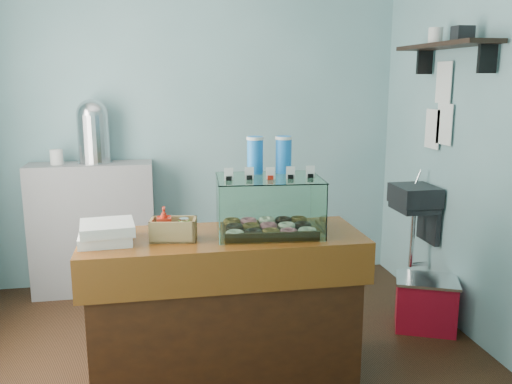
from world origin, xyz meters
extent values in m
plane|color=black|center=(0.00, 0.00, 0.00)|extent=(3.50, 3.50, 0.00)
cube|color=#6E9DA1|center=(0.00, 1.50, 1.40)|extent=(3.50, 0.04, 2.80)
cube|color=#6E9DA1|center=(0.00, -1.50, 1.40)|extent=(3.50, 0.04, 2.80)
cube|color=#6E9DA1|center=(1.75, 0.00, 1.40)|extent=(0.04, 3.00, 2.80)
cube|color=black|center=(1.58, 0.55, 0.90)|extent=(0.30, 0.35, 0.15)
cube|color=black|center=(1.71, 0.55, 0.70)|extent=(0.04, 0.30, 0.35)
cylinder|color=silver|center=(1.65, 0.65, 1.02)|extent=(0.02, 0.02, 0.12)
cylinder|color=silver|center=(1.58, 0.55, 0.55)|extent=(0.04, 0.04, 0.45)
cube|color=black|center=(1.60, 0.30, 2.00)|extent=(0.25, 1.00, 0.03)
cube|color=black|center=(1.67, -0.10, 1.90)|extent=(0.12, 0.03, 0.18)
cube|color=black|center=(1.67, 0.70, 1.90)|extent=(0.12, 0.03, 0.18)
cube|color=white|center=(1.73, 0.45, 1.45)|extent=(0.01, 0.21, 0.30)
cube|color=white|center=(1.73, 0.62, 1.40)|extent=(0.01, 0.21, 0.30)
cube|color=white|center=(1.73, 0.50, 1.75)|extent=(0.01, 0.21, 0.30)
cube|color=#421E0C|center=(0.00, -0.25, 0.42)|extent=(1.50, 0.56, 0.84)
cube|color=#532E0B|center=(0.00, -0.25, 0.87)|extent=(1.60, 0.60, 0.06)
cube|color=#532E0B|center=(0.00, -0.53, 0.75)|extent=(1.60, 0.04, 0.18)
cube|color=gray|center=(-0.90, 1.32, 0.55)|extent=(1.00, 0.32, 1.10)
cube|color=#362010|center=(0.27, -0.24, 0.91)|extent=(0.56, 0.42, 0.02)
torus|color=silver|center=(0.05, -0.35, 0.94)|extent=(0.10, 0.10, 0.03)
torus|color=black|center=(0.15, -0.36, 0.94)|extent=(0.10, 0.10, 0.03)
torus|color=brown|center=(0.26, -0.37, 0.94)|extent=(0.10, 0.10, 0.03)
torus|color=#C95E79|center=(0.36, -0.37, 0.94)|extent=(0.10, 0.10, 0.03)
torus|color=silver|center=(0.46, -0.38, 0.94)|extent=(0.10, 0.10, 0.03)
torus|color=black|center=(0.06, -0.22, 0.94)|extent=(0.10, 0.10, 0.03)
torus|color=brown|center=(0.16, -0.23, 0.94)|extent=(0.10, 0.10, 0.03)
torus|color=#C95E79|center=(0.27, -0.24, 0.94)|extent=(0.10, 0.10, 0.03)
torus|color=silver|center=(0.37, -0.25, 0.94)|extent=(0.10, 0.10, 0.03)
torus|color=black|center=(0.47, -0.26, 0.94)|extent=(0.10, 0.10, 0.03)
torus|color=brown|center=(0.07, -0.10, 0.94)|extent=(0.10, 0.10, 0.03)
torus|color=#C95E79|center=(0.17, -0.10, 0.94)|extent=(0.10, 0.10, 0.03)
torus|color=silver|center=(0.28, -0.11, 0.94)|extent=(0.10, 0.10, 0.03)
torus|color=black|center=(0.38, -0.12, 0.94)|extent=(0.10, 0.10, 0.03)
torus|color=brown|center=(0.48, -0.13, 0.94)|extent=(0.10, 0.10, 0.03)
cube|color=white|center=(0.25, -0.45, 1.06)|extent=(0.58, 0.05, 0.32)
cube|color=white|center=(0.28, -0.03, 1.06)|extent=(0.58, 0.05, 0.32)
cube|color=white|center=(-0.03, -0.22, 1.06)|extent=(0.04, 0.43, 0.32)
cube|color=white|center=(0.56, -0.26, 1.06)|extent=(0.04, 0.43, 0.32)
cube|color=white|center=(0.27, -0.24, 1.22)|extent=(0.63, 0.48, 0.01)
cube|color=white|center=(0.03, -0.27, 1.26)|extent=(0.05, 0.01, 0.07)
cube|color=black|center=(0.03, -0.27, 1.24)|extent=(0.03, 0.02, 0.02)
cube|color=white|center=(0.15, -0.28, 1.26)|extent=(0.05, 0.01, 0.07)
cube|color=black|center=(0.15, -0.28, 1.24)|extent=(0.03, 0.02, 0.02)
cube|color=white|center=(0.26, -0.29, 1.26)|extent=(0.05, 0.01, 0.07)
cube|color=red|center=(0.26, -0.29, 1.24)|extent=(0.03, 0.02, 0.02)
cube|color=white|center=(0.38, -0.30, 1.26)|extent=(0.05, 0.01, 0.07)
cube|color=black|center=(0.38, -0.30, 1.24)|extent=(0.03, 0.02, 0.02)
cube|color=white|center=(0.49, -0.31, 1.26)|extent=(0.05, 0.01, 0.07)
cube|color=black|center=(0.49, -0.31, 1.24)|extent=(0.03, 0.02, 0.02)
cylinder|color=blue|center=(0.21, -0.09, 1.34)|extent=(0.09, 0.09, 0.22)
cylinder|color=silver|center=(0.21, -0.09, 1.44)|extent=(0.10, 0.10, 0.02)
cylinder|color=blue|center=(0.38, -0.10, 1.34)|extent=(0.09, 0.09, 0.22)
cylinder|color=silver|center=(0.38, -0.10, 1.44)|extent=(0.10, 0.10, 0.02)
cube|color=tan|center=(-0.28, -0.29, 0.91)|extent=(0.27, 0.19, 0.01)
cube|color=tan|center=(-0.29, -0.35, 0.96)|extent=(0.25, 0.05, 0.12)
cube|color=tan|center=(-0.27, -0.22, 0.96)|extent=(0.25, 0.05, 0.12)
cube|color=tan|center=(-0.40, -0.27, 0.96)|extent=(0.04, 0.15, 0.12)
cube|color=tan|center=(-0.17, -0.31, 0.96)|extent=(0.04, 0.15, 0.12)
imported|color=red|center=(-0.33, -0.28, 1.00)|extent=(0.09, 0.09, 0.18)
cylinder|color=#4C9328|center=(-0.22, -0.30, 0.96)|extent=(0.06, 0.06, 0.10)
cylinder|color=silver|center=(-0.22, -0.30, 1.02)|extent=(0.05, 0.05, 0.01)
cube|color=silver|center=(-0.65, -0.27, 0.93)|extent=(0.30, 0.30, 0.06)
cube|color=silver|center=(-0.64, -0.27, 0.98)|extent=(0.31, 0.31, 0.06)
cylinder|color=silver|center=(-0.85, 1.34, 1.10)|extent=(0.28, 0.28, 0.01)
cylinder|color=silver|center=(-0.85, 1.34, 1.30)|extent=(0.25, 0.25, 0.38)
sphere|color=silver|center=(-0.85, 1.34, 1.49)|extent=(0.25, 0.25, 0.25)
cube|color=#AE0D22|center=(1.51, 0.15, 0.18)|extent=(0.50, 0.45, 0.36)
cube|color=silver|center=(1.51, 0.15, 0.37)|extent=(0.53, 0.47, 0.02)
camera|label=1|loc=(-0.36, -3.21, 1.78)|focal=38.00mm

